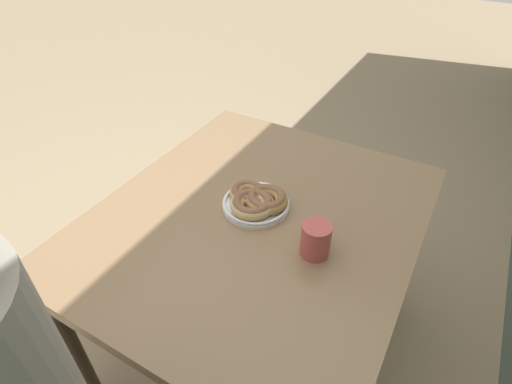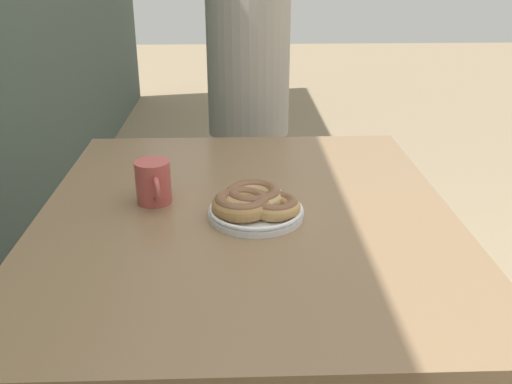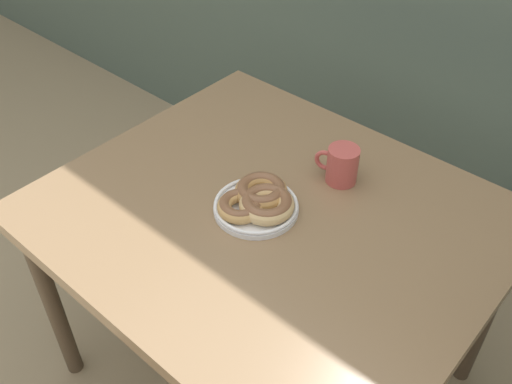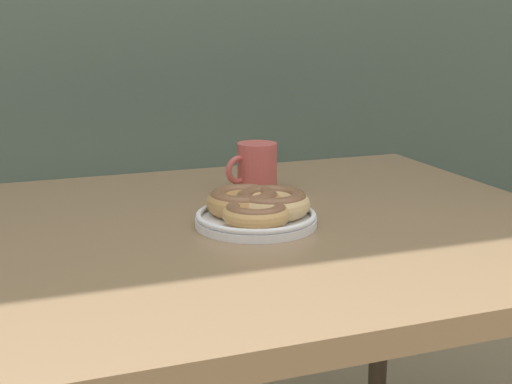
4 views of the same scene
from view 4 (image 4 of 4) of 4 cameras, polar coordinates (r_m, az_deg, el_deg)
dining_table at (r=1.29m, az=0.95°, el=-5.29°), size 1.09×0.94×0.72m
donut_plate at (r=1.24m, az=0.10°, el=-1.28°), size 0.23×0.25×0.06m
coffee_mug at (r=1.47m, az=0.01°, el=2.04°), size 0.12×0.08×0.10m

